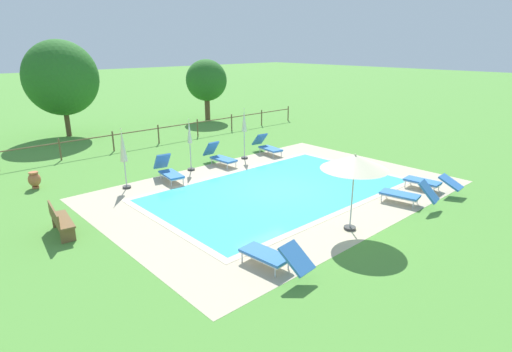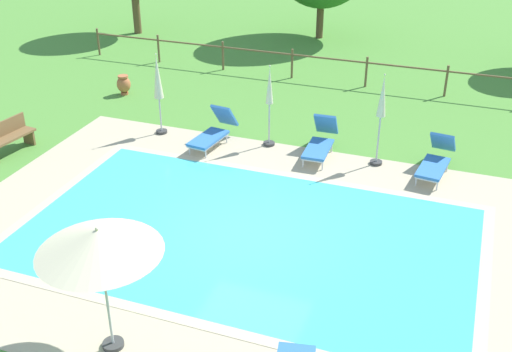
# 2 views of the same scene
# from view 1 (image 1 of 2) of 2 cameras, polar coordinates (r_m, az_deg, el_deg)

# --- Properties ---
(ground_plane) EXTENTS (160.00, 160.00, 0.00)m
(ground_plane) POSITION_cam_1_polar(r_m,az_deg,el_deg) (15.75, 3.17, -1.95)
(ground_plane) COLOR #518E38
(pool_deck_paving) EXTENTS (13.11, 9.24, 0.01)m
(pool_deck_paving) POSITION_cam_1_polar(r_m,az_deg,el_deg) (15.75, 3.17, -1.93)
(pool_deck_paving) COLOR #BCAD8E
(pool_deck_paving) RESTS_ON ground
(swimming_pool_water) EXTENTS (9.48, 5.60, 0.01)m
(swimming_pool_water) POSITION_cam_1_polar(r_m,az_deg,el_deg) (15.75, 3.17, -1.93)
(swimming_pool_water) COLOR #42CCD6
(swimming_pool_water) RESTS_ON ground
(pool_coping_rim) EXTENTS (9.96, 6.08, 0.01)m
(pool_coping_rim) POSITION_cam_1_polar(r_m,az_deg,el_deg) (15.75, 3.17, -1.92)
(pool_coping_rim) COLOR beige
(pool_coping_rim) RESTS_ON ground
(sun_lounger_north_near_steps) EXTENTS (0.83, 1.96, 0.95)m
(sun_lounger_north_near_steps) POSITION_cam_1_polar(r_m,az_deg,el_deg) (20.86, 1.58, 4.17)
(sun_lounger_north_near_steps) COLOR #3370BC
(sun_lounger_north_near_steps) RESTS_ON ground
(sun_lounger_north_mid) EXTENTS (0.79, 2.04, 0.85)m
(sun_lounger_north_mid) POSITION_cam_1_polar(r_m,az_deg,el_deg) (10.28, 2.47, -11.02)
(sun_lounger_north_mid) COLOR #3370BC
(sun_lounger_north_mid) RESTS_ON ground
(sun_lounger_north_far) EXTENTS (0.84, 1.89, 1.01)m
(sun_lounger_north_far) POSITION_cam_1_polar(r_m,az_deg,el_deg) (17.13, -12.06, 0.73)
(sun_lounger_north_far) COLOR #3370BC
(sun_lounger_north_far) RESTS_ON ground
(sun_lounger_north_end) EXTENTS (0.78, 2.11, 0.72)m
(sun_lounger_north_end) POSITION_cam_1_polar(r_m,az_deg,el_deg) (16.89, 23.07, -0.75)
(sun_lounger_north_end) COLOR #3370BC
(sun_lounger_north_end) RESTS_ON ground
(sun_lounger_south_near_corner) EXTENTS (0.66, 1.85, 1.01)m
(sun_lounger_south_near_corner) POSITION_cam_1_polar(r_m,az_deg,el_deg) (19.00, -5.05, 2.76)
(sun_lounger_south_near_corner) COLOR #3370BC
(sun_lounger_south_near_corner) RESTS_ON ground
(sun_lounger_south_mid) EXTENTS (0.97, 1.99, 0.95)m
(sun_lounger_south_mid) POSITION_cam_1_polar(r_m,az_deg,el_deg) (15.15, 20.37, -2.35)
(sun_lounger_south_mid) COLOR #3370BC
(sun_lounger_south_mid) RESTS_ON ground
(patio_umbrella_open_foreground) EXTENTS (1.96, 1.96, 2.36)m
(patio_umbrella_open_foreground) POSITION_cam_1_polar(r_m,az_deg,el_deg) (12.10, 13.56, 1.82)
(patio_umbrella_open_foreground) COLOR #383838
(patio_umbrella_open_foreground) RESTS_ON ground
(patio_umbrella_closed_row_west) EXTENTS (0.32, 0.32, 2.30)m
(patio_umbrella_closed_row_west) POSITION_cam_1_polar(r_m,az_deg,el_deg) (18.04, -9.21, 5.14)
(patio_umbrella_closed_row_west) COLOR #383838
(patio_umbrella_closed_row_west) RESTS_ON ground
(patio_umbrella_closed_row_mid_west) EXTENTS (0.32, 0.32, 2.36)m
(patio_umbrella_closed_row_mid_west) POSITION_cam_1_polar(r_m,az_deg,el_deg) (16.29, -18.00, 3.52)
(patio_umbrella_closed_row_mid_west) COLOR #383838
(patio_umbrella_closed_row_mid_west) RESTS_ON ground
(patio_umbrella_closed_row_mid_east) EXTENTS (0.32, 0.32, 2.46)m
(patio_umbrella_closed_row_mid_east) POSITION_cam_1_polar(r_m,az_deg,el_deg) (19.66, -1.65, 6.98)
(patio_umbrella_closed_row_mid_east) COLOR #383838
(patio_umbrella_closed_row_mid_east) RESTS_ON ground
(wooden_bench_lawn_side) EXTENTS (0.64, 1.55, 0.87)m
(wooden_bench_lawn_side) POSITION_cam_1_polar(r_m,az_deg,el_deg) (13.28, -25.62, -5.51)
(wooden_bench_lawn_side) COLOR brown
(wooden_bench_lawn_side) RESTS_ON ground
(terracotta_urn_near_fence) EXTENTS (0.45, 0.45, 0.65)m
(terracotta_urn_near_fence) POSITION_cam_1_polar(r_m,az_deg,el_deg) (17.98, -28.43, -0.42)
(terracotta_urn_near_fence) COLOR #B7663D
(terracotta_urn_near_fence) RESTS_ON ground
(perimeter_fence) EXTENTS (21.18, 0.08, 1.05)m
(perimeter_fence) POSITION_cam_1_polar(r_m,az_deg,el_deg) (23.66, -13.43, 6.06)
(perimeter_fence) COLOR brown
(perimeter_fence) RESTS_ON ground
(tree_west_mid) EXTENTS (2.92, 2.92, 4.31)m
(tree_west_mid) POSITION_cam_1_polar(r_m,az_deg,el_deg) (30.37, -6.91, 13.04)
(tree_west_mid) COLOR brown
(tree_west_mid) RESTS_ON ground
(tree_centre) EXTENTS (4.20, 4.20, 5.60)m
(tree_centre) POSITION_cam_1_polar(r_m,az_deg,el_deg) (27.02, -25.46, 12.20)
(tree_centre) COLOR brown
(tree_centre) RESTS_ON ground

